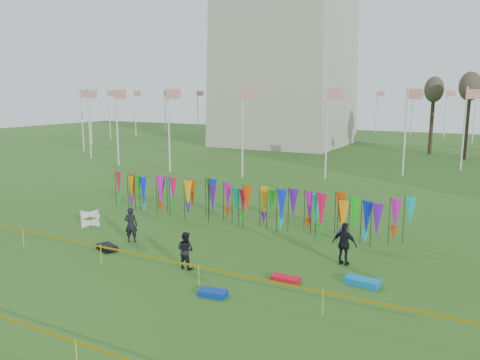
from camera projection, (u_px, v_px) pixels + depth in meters
The scene contains 12 objects.
ground at pixel (156, 264), 20.47m from camera, with size 160.00×160.00×0.00m, color #254F16.
flagpole_ring at pixel (285, 117), 67.84m from camera, with size 57.40×56.16×8.00m.
banner_row at pixel (241, 200), 26.58m from camera, with size 18.64×0.64×2.29m.
caution_tape_near at pixel (134, 254), 19.45m from camera, with size 26.00×0.02×0.90m.
box_kite at pixel (90, 219), 26.43m from camera, with size 0.71×0.71×0.79m.
person_left at pixel (131, 225), 23.41m from camera, with size 0.65×0.48×1.79m, color black.
person_mid at pixel (185, 250), 19.90m from camera, with size 0.78×0.48×1.61m, color black.
person_right at pixel (344, 244), 20.25m from camera, with size 1.11×0.63×1.90m, color black.
kite_bag_blue at pixel (213, 293), 17.27m from camera, with size 1.03×0.54×0.21m, color #0A32A5.
kite_bag_red at pixel (285, 279), 18.60m from camera, with size 1.13×0.52×0.21m, color red.
kite_bag_black at pixel (107, 248), 22.30m from camera, with size 1.07×0.62×0.25m, color black.
kite_bag_teal at pixel (362, 282), 18.28m from camera, with size 1.31×0.63×0.25m, color #0D78C0.
Camera 1 is at (12.42, -15.41, 7.39)m, focal length 35.00 mm.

